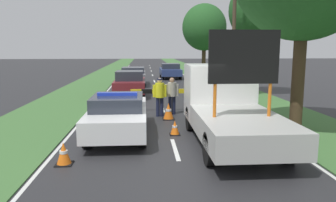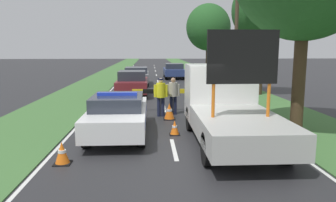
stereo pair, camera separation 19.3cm
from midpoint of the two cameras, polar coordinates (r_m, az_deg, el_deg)
ground_plane at (r=9.98m, az=0.49°, el=-7.76°), size 160.00×160.00×0.00m
lane_markings at (r=26.02m, az=-2.40°, el=2.80°), size 6.94×61.81×0.01m
grass_verge_left at (r=29.99m, az=-12.71°, el=3.46°), size 3.47×120.00×0.03m
grass_verge_right at (r=30.26m, az=7.40°, el=3.66°), size 3.47×120.00×0.03m
police_car at (r=11.12m, az=-9.14°, el=-2.27°), size 1.86×4.72×1.47m
work_truck at (r=10.56m, az=9.80°, el=-0.72°), size 2.27×5.61×3.39m
road_barrier at (r=15.05m, az=-1.27°, el=1.42°), size 2.95×0.08×1.05m
police_officer at (r=13.97m, az=-1.85°, el=1.28°), size 0.59×0.38×1.66m
pedestrian_civilian at (r=14.38m, az=0.31°, el=1.41°), size 0.59×0.37×1.63m
traffic_cone_near_police at (r=11.11m, az=0.69°, el=-4.68°), size 0.35×0.35×0.50m
traffic_cone_centre_front at (r=8.77m, az=-18.32°, el=-8.69°), size 0.42×0.42×0.58m
traffic_cone_near_truck at (r=15.85m, az=6.99°, el=-0.51°), size 0.37×0.37×0.51m
traffic_cone_behind_barrier at (r=13.48m, az=-0.33°, el=-1.80°), size 0.49×0.49×0.68m
traffic_cone_lane_edge at (r=16.11m, az=4.04°, el=-0.26°), size 0.38×0.38×0.53m
queued_car_wagon_maroon at (r=20.22m, az=-6.94°, el=3.09°), size 1.83×3.94×1.53m
queued_car_suv_grey at (r=26.19m, az=-6.28°, el=4.44°), size 1.92×4.61×1.41m
queued_car_hatch_blue at (r=31.81m, az=0.22°, el=5.32°), size 1.90×4.39×1.43m
roadside_tree_near_left at (r=21.30m, az=15.34°, el=14.89°), size 3.68×3.68×7.10m
roadside_tree_mid_left at (r=35.61m, az=6.18°, el=12.62°), size 4.66×4.66×7.52m
utility_pole at (r=18.47m, az=11.11°, el=12.49°), size 1.20×0.20×7.81m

